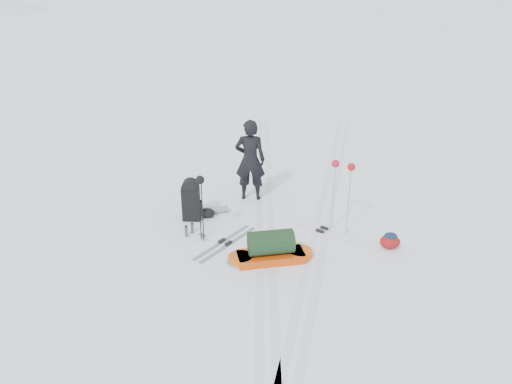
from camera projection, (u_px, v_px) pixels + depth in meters
ground at (265, 236)px, 10.27m from camera, size 200.00×200.00×0.00m
ski_tracks at (295, 218)px, 11.02m from camera, size 3.38×17.97×0.01m
skier at (250, 160)px, 11.59m from camera, size 0.71×0.47×1.94m
pulk_sled at (271, 249)px, 9.30m from camera, size 1.67×0.86×0.62m
expedition_rucksack at (194, 200)px, 10.81m from camera, size 0.96×0.64×0.95m
ski_poles_black at (200, 188)px, 9.65m from camera, size 0.18×0.17×1.40m
ski_poles_silver at (343, 174)px, 9.91m from camera, size 0.45×0.32×1.56m
touring_skis_grey at (225, 243)px, 9.96m from camera, size 1.10×1.60×0.06m
touring_skis_white at (322, 231)px, 10.45m from camera, size 1.57×1.18×0.06m
rope_coil at (239, 261)px, 9.31m from camera, size 0.51×0.51×0.06m
small_daypack at (390, 241)px, 9.74m from camera, size 0.49×0.44×0.34m
thermos_pair at (189, 230)px, 10.26m from camera, size 0.17×0.25×0.25m
stuff_sack at (207, 213)px, 11.00m from camera, size 0.40×0.34×0.21m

